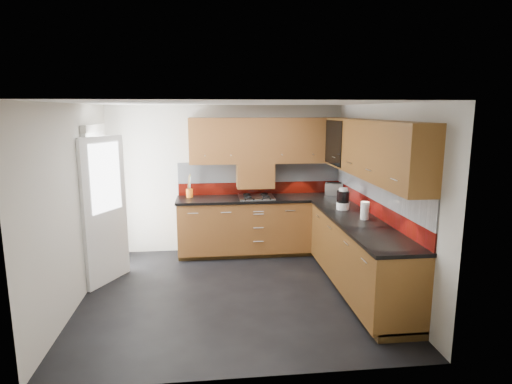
{
  "coord_description": "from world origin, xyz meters",
  "views": [
    {
      "loc": [
        -0.3,
        -5.18,
        2.32
      ],
      "look_at": [
        0.35,
        0.65,
        1.19
      ],
      "focal_mm": 30.0,
      "sensor_mm": 36.0,
      "label": 1
    }
  ],
  "objects": [
    {
      "name": "countertop",
      "position": [
        1.05,
        0.7,
        0.92
      ],
      "size": [
        2.72,
        3.22,
        0.04
      ],
      "color": "black",
      "rests_on": "base_cabinets"
    },
    {
      "name": "base_cabinets",
      "position": [
        1.07,
        0.72,
        0.44
      ],
      "size": [
        2.7,
        3.2,
        0.95
      ],
      "color": "#623016",
      "rests_on": "room"
    },
    {
      "name": "orange_cloth",
      "position": [
        1.66,
        0.82,
        0.95
      ],
      "size": [
        0.15,
        0.13,
        0.01
      ],
      "primitive_type": "cube",
      "rotation": [
        0.0,
        0.0,
        -0.11
      ],
      "color": "red",
      "rests_on": "countertop"
    },
    {
      "name": "extractor_hood",
      "position": [
        0.45,
        1.64,
        1.28
      ],
      "size": [
        0.6,
        0.33,
        0.4
      ],
      "primitive_type": "cube",
      "color": "#623016",
      "rests_on": "room"
    },
    {
      "name": "upper_cabinets",
      "position": [
        1.23,
        0.78,
        1.84
      ],
      "size": [
        2.5,
        3.2,
        0.72
      ],
      "color": "#623016",
      "rests_on": "room"
    },
    {
      "name": "toaster",
      "position": [
        1.75,
        1.56,
        1.04
      ],
      "size": [
        0.33,
        0.27,
        0.21
      ],
      "color": "silver",
      "rests_on": "countertop"
    },
    {
      "name": "utensil_pot",
      "position": [
        -0.61,
        1.64,
        1.03
      ],
      "size": [
        0.11,
        0.11,
        0.38
      ],
      "color": "orange",
      "rests_on": "countertop"
    },
    {
      "name": "room",
      "position": [
        0.0,
        0.0,
        1.5
      ],
      "size": [
        4.0,
        3.8,
        2.64
      ],
      "color": "black"
    },
    {
      "name": "paper_towel",
      "position": [
        1.68,
        -0.04,
        1.05
      ],
      "size": [
        0.13,
        0.13,
        0.23
      ],
      "primitive_type": "cylinder",
      "rotation": [
        0.0,
        0.0,
        -0.2
      ],
      "color": "white",
      "rests_on": "countertop"
    },
    {
      "name": "backsplash",
      "position": [
        1.28,
        0.93,
        1.21
      ],
      "size": [
        2.7,
        3.2,
        0.54
      ],
      "color": "maroon",
      "rests_on": "countertop"
    },
    {
      "name": "gas_hob",
      "position": [
        0.45,
        1.47,
        0.95
      ],
      "size": [
        0.56,
        0.49,
        0.04
      ],
      "color": "silver",
      "rests_on": "countertop"
    },
    {
      "name": "glass_cabinet",
      "position": [
        1.71,
        1.07,
        1.87
      ],
      "size": [
        0.32,
        0.8,
        0.66
      ],
      "color": "black",
      "rests_on": "room"
    },
    {
      "name": "back_door",
      "position": [
        -1.78,
        0.75,
        1.03
      ],
      "size": [
        0.42,
        1.19,
        2.04
      ],
      "color": "white",
      "rests_on": "room"
    },
    {
      "name": "food_processor",
      "position": [
        1.57,
        0.53,
        1.08
      ],
      "size": [
        0.18,
        0.18,
        0.31
      ],
      "color": "white",
      "rests_on": "countertop"
    }
  ]
}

